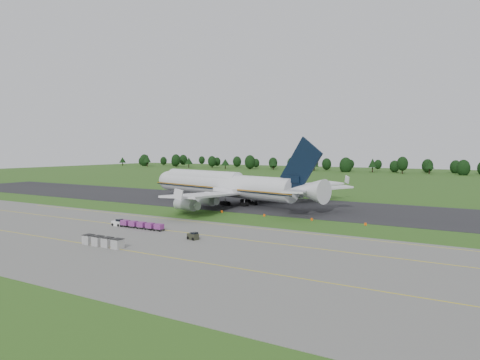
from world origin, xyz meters
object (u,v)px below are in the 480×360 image
Objects in this scene: baggage_train at (136,224)px; uld_row at (103,241)px; utility_cart at (193,237)px; aircraft at (226,185)px; edge_markers at (287,217)px.

uld_row is at bearing -63.77° from baggage_train.
aircraft is at bearing 117.46° from utility_cart.
utility_cart is at bearing -11.34° from baggage_train.
baggage_train is 18.49m from uld_row.
utility_cart is (26.62, -51.23, -5.10)m from aircraft.
uld_row reaches higher than baggage_train.
uld_row reaches higher than edge_markers.
utility_cart reaches higher than edge_markers.
baggage_train is 18.15m from utility_cart.
aircraft is 8.00× the size of uld_row.
edge_markers is (3.45, 32.82, -0.34)m from utility_cart.
aircraft is 48.71m from baggage_train.
baggage_train is (8.83, -47.66, -4.87)m from aircraft.
edge_markers is (30.07, -18.41, -5.43)m from aircraft.
aircraft reaches higher than edge_markers.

